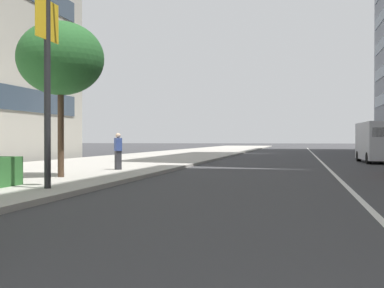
# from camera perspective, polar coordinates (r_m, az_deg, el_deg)

# --- Properties ---
(sidewalk_right_plaza) EXTENTS (160.00, 10.27, 0.15)m
(sidewalk_right_plaza) POSITION_cam_1_polar(r_m,az_deg,el_deg) (33.36, -6.99, -1.93)
(sidewalk_right_plaza) COLOR #B2ADA3
(sidewalk_right_plaza) RESTS_ON ground
(lane_centre_stripe) EXTENTS (110.00, 0.16, 0.01)m
(lane_centre_stripe) POSITION_cam_1_polar(r_m,az_deg,el_deg) (36.56, 14.43, -1.84)
(lane_centre_stripe) COLOR silver
(lane_centre_stripe) RESTS_ON ground
(delivery_van_ahead) EXTENTS (5.59, 2.21, 2.59)m
(delivery_van_ahead) POSITION_cam_1_polar(r_m,az_deg,el_deg) (34.08, 20.45, 0.30)
(delivery_van_ahead) COLOR #B7B7BC
(delivery_van_ahead) RESTS_ON ground
(street_lamp_with_banners) EXTENTS (1.26, 2.75, 7.72)m
(street_lamp_with_banners) POSITION_cam_1_polar(r_m,az_deg,el_deg) (14.44, -14.70, 14.00)
(street_lamp_with_banners) COLOR #232326
(street_lamp_with_banners) RESTS_ON sidewalk_right_plaza
(street_tree_near_plaza_corner) EXTENTS (3.09, 3.09, 5.55)m
(street_tree_near_plaza_corner) POSITION_cam_1_polar(r_m,az_deg,el_deg) (18.66, -14.78, 9.39)
(street_tree_near_plaza_corner) COLOR #473323
(street_tree_near_plaza_corner) RESTS_ON sidewalk_right_plaza
(pedestrian_on_plaza) EXTENTS (0.48, 0.45, 1.64)m
(pedestrian_on_plaza) POSITION_cam_1_polar(r_m,az_deg,el_deg) (22.53, -8.44, -0.81)
(pedestrian_on_plaza) COLOR #2D2D33
(pedestrian_on_plaza) RESTS_ON sidewalk_right_plaza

